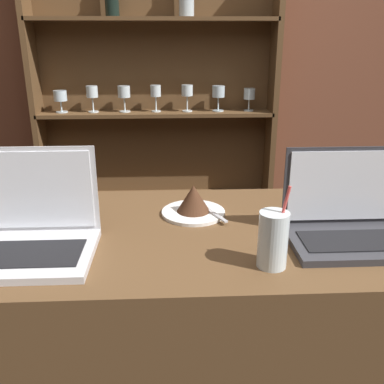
{
  "coord_description": "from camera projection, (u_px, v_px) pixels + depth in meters",
  "views": [
    {
      "loc": [
        -0.04,
        -0.75,
        1.47
      ],
      "look_at": [
        0.02,
        0.36,
        1.06
      ],
      "focal_mm": 40.0,
      "sensor_mm": 36.0,
      "label": 1
    }
  ],
  "objects": [
    {
      "name": "bar_counter",
      "position": [
        186.0,
        368.0,
        1.35
      ],
      "size": [
        1.69,
        0.65,
        0.96
      ],
      "color": "brown",
      "rests_on": "ground_plane"
    },
    {
      "name": "back_wall",
      "position": [
        176.0,
        58.0,
        2.37
      ],
      "size": [
        7.0,
        0.06,
        2.7
      ],
      "color": "brown",
      "rests_on": "ground_plane"
    },
    {
      "name": "back_shelf",
      "position": [
        157.0,
        122.0,
        2.41
      ],
      "size": [
        1.32,
        0.18,
        1.93
      ],
      "color": "brown",
      "rests_on": "ground_plane"
    },
    {
      "name": "laptop_near",
      "position": [
        27.0,
        231.0,
        1.05
      ],
      "size": [
        0.33,
        0.25,
        0.25
      ],
      "color": "silver",
      "rests_on": "bar_counter"
    },
    {
      "name": "laptop_far",
      "position": [
        353.0,
        220.0,
        1.11
      ],
      "size": [
        0.34,
        0.22,
        0.23
      ],
      "color": "#333338",
      "rests_on": "bar_counter"
    },
    {
      "name": "cake_plate",
      "position": [
        194.0,
        203.0,
        1.28
      ],
      "size": [
        0.19,
        0.19,
        0.09
      ],
      "color": "white",
      "rests_on": "bar_counter"
    },
    {
      "name": "water_glass",
      "position": [
        273.0,
        240.0,
        0.98
      ],
      "size": [
        0.07,
        0.07,
        0.2
      ],
      "color": "silver",
      "rests_on": "bar_counter"
    }
  ]
}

